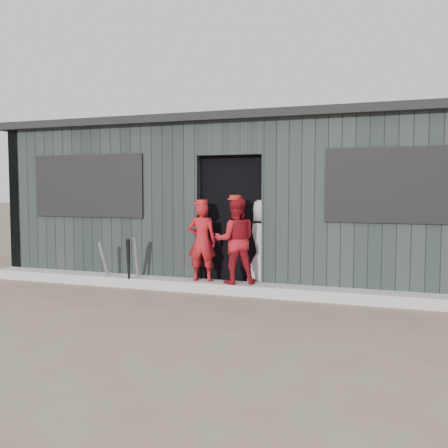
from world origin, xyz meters
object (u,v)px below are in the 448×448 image
at_px(player_red_right, 235,240).
at_px(bat_left, 105,264).
at_px(bat_mid, 137,262).
at_px(bat_right, 129,264).
at_px(player_grey_back, 264,244).
at_px(dugout, 256,201).
at_px(player_red_left, 202,241).

bearing_deg(player_red_right, bat_left, -18.14).
xyz_separation_m(bat_mid, bat_right, (-0.08, -0.09, -0.01)).
bearing_deg(bat_right, player_grey_back, 18.90).
bearing_deg(player_grey_back, bat_mid, 24.33).
bearing_deg(player_red_right, dugout, -107.01).
distance_m(player_red_left, player_grey_back, 0.92).
height_order(bat_right, player_grey_back, player_grey_back).
height_order(bat_left, bat_mid, bat_mid).
bearing_deg(player_red_right, bat_mid, -17.60).
bearing_deg(player_red_right, bat_right, -14.76).
relative_size(player_red_left, player_grey_back, 0.86).
bearing_deg(dugout, player_red_left, -102.03).
bearing_deg(bat_left, player_red_left, 7.18).
bearing_deg(bat_right, player_red_left, 13.17).
xyz_separation_m(player_red_right, player_grey_back, (0.31, 0.43, -0.09)).
height_order(bat_mid, dugout, dugout).
bearing_deg(player_red_left, bat_mid, 1.83).
relative_size(player_red_left, player_red_right, 0.94).
relative_size(bat_left, dugout, 0.09).
distance_m(bat_right, player_grey_back, 2.04).
distance_m(bat_right, dugout, 2.56).
bearing_deg(bat_left, bat_right, -7.69).
bearing_deg(player_red_left, player_red_right, 169.27).
distance_m(bat_mid, player_red_left, 1.07).
xyz_separation_m(bat_left, player_red_left, (1.53, 0.19, 0.38)).
distance_m(bat_right, player_red_left, 1.16).
height_order(player_red_left, player_red_right, player_red_right).
xyz_separation_m(player_red_left, dugout, (0.36, 1.67, 0.55)).
distance_m(bat_left, bat_mid, 0.53).
relative_size(bat_right, player_red_left, 0.67).
distance_m(bat_left, player_red_right, 2.10).
xyz_separation_m(bat_mid, dugout, (1.35, 1.83, 0.89)).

